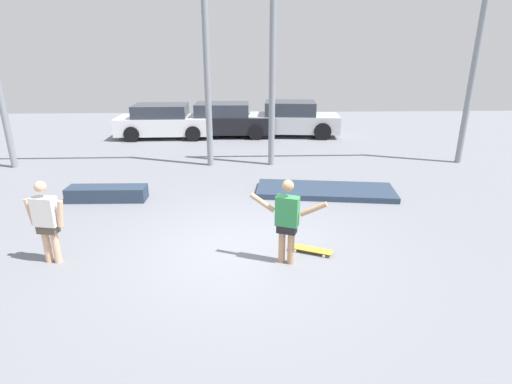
{
  "coord_description": "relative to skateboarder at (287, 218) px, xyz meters",
  "views": [
    {
      "loc": [
        -0.02,
        -6.77,
        3.59
      ],
      "look_at": [
        0.31,
        1.35,
        0.7
      ],
      "focal_mm": 28.0,
      "sensor_mm": 36.0,
      "label": 1
    }
  ],
  "objects": [
    {
      "name": "ground_plane",
      "position": [
        -0.77,
        0.48,
        -0.86
      ],
      "size": [
        36.0,
        36.0,
        0.0
      ],
      "primitive_type": "plane",
      "color": "slate"
    },
    {
      "name": "parked_car_white",
      "position": [
        -4.06,
        11.14,
        -0.17
      ],
      "size": [
        4.09,
        1.99,
        1.41
      ],
      "rotation": [
        0.0,
        0.0,
        0.01
      ],
      "color": "white",
      "rests_on": "ground_plane"
    },
    {
      "name": "canopy_support_right",
      "position": [
        3.41,
        6.53,
        2.54
      ],
      "size": [
        6.56,
        0.2,
        5.36
      ],
      "color": "gray",
      "rests_on": "ground_plane"
    },
    {
      "name": "manual_pad",
      "position": [
        1.45,
        3.61,
        -0.78
      ],
      "size": [
        3.74,
        1.78,
        0.15
      ],
      "primitive_type": "cube",
      "rotation": [
        0.0,
        0.0,
        -0.14
      ],
      "color": "#28384C",
      "rests_on": "ground_plane"
    },
    {
      "name": "grind_box",
      "position": [
        -4.17,
        3.33,
        -0.68
      ],
      "size": [
        1.97,
        0.58,
        0.36
      ],
      "primitive_type": "cube",
      "rotation": [
        0.0,
        0.0,
        -0.02
      ],
      "color": "#28384C",
      "rests_on": "ground_plane"
    },
    {
      "name": "skateboard",
      "position": [
        0.5,
        0.35,
        -0.79
      ],
      "size": [
        0.82,
        0.53,
        0.08
      ],
      "rotation": [
        0.0,
        0.0,
        -0.43
      ],
      "color": "gold",
      "rests_on": "ground_plane"
    },
    {
      "name": "canopy_support_left",
      "position": [
        -4.96,
        6.53,
        2.54
      ],
      "size": [
        6.56,
        0.2,
        5.36
      ],
      "color": "gray",
      "rests_on": "ground_plane"
    },
    {
      "name": "skateboarder",
      "position": [
        0.0,
        0.0,
        0.0
      ],
      "size": [
        1.3,
        0.6,
        1.55
      ],
      "rotation": [
        0.0,
        0.0,
        -0.39
      ],
      "color": "tan",
      "rests_on": "ground_plane"
    },
    {
      "name": "bystander",
      "position": [
        -4.17,
        0.19,
        -0.03
      ],
      "size": [
        0.73,
        0.28,
        1.52
      ],
      "rotation": [
        0.0,
        0.0,
        2.95
      ],
      "color": "#DBAD89",
      "rests_on": "ground_plane"
    },
    {
      "name": "parked_car_black",
      "position": [
        -1.43,
        11.31,
        -0.17
      ],
      "size": [
        4.22,
        1.98,
        1.44
      ],
      "rotation": [
        0.0,
        0.0,
        -0.03
      ],
      "color": "black",
      "rests_on": "ground_plane"
    },
    {
      "name": "parked_car_silver",
      "position": [
        1.54,
        11.31,
        -0.14
      ],
      "size": [
        4.09,
        2.28,
        1.49
      ],
      "rotation": [
        0.0,
        0.0,
        -0.1
      ],
      "color": "#B7BABF",
      "rests_on": "ground_plane"
    }
  ]
}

